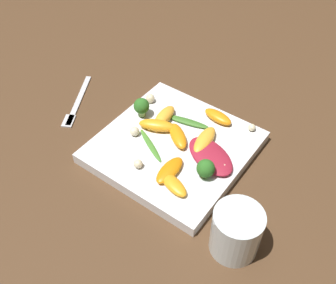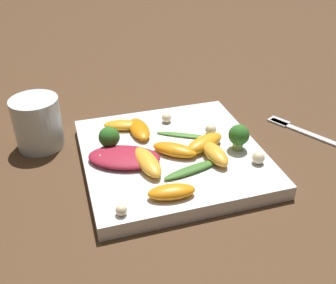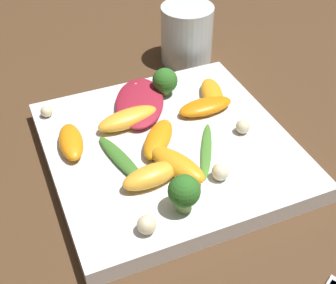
# 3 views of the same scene
# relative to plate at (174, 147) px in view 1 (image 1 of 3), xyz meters

# --- Properties ---
(ground_plane) EXTENTS (2.40, 2.40, 0.00)m
(ground_plane) POSITION_rel_plate_xyz_m (0.00, 0.00, -0.01)
(ground_plane) COLOR #4C331E
(plate) EXTENTS (0.26, 0.26, 0.02)m
(plate) POSITION_rel_plate_xyz_m (0.00, 0.00, 0.00)
(plate) COLOR white
(plate) RESTS_ON ground_plane
(drinking_glass) EXTENTS (0.07, 0.07, 0.08)m
(drinking_glass) POSITION_rel_plate_xyz_m (0.11, 0.19, 0.03)
(drinking_glass) COLOR silver
(drinking_glass) RESTS_ON ground_plane
(fork) EXTENTS (0.15, 0.09, 0.01)m
(fork) POSITION_rel_plate_xyz_m (0.02, -0.24, -0.01)
(fork) COLOR silver
(fork) RESTS_ON ground_plane
(radicchio_leaf_0) EXTENTS (0.09, 0.12, 0.01)m
(radicchio_leaf_0) POSITION_rel_plate_xyz_m (-0.01, 0.07, 0.02)
(radicchio_leaf_0) COLOR maroon
(radicchio_leaf_0) RESTS_ON plate
(orange_segment_0) EXTENTS (0.06, 0.03, 0.02)m
(orange_segment_0) POSITION_rel_plate_xyz_m (-0.04, -0.05, 0.02)
(orange_segment_0) COLOR #FCAD33
(orange_segment_0) RESTS_ON plate
(orange_segment_1) EXTENTS (0.06, 0.07, 0.02)m
(orange_segment_1) POSITION_rel_plate_xyz_m (-0.01, -0.00, 0.02)
(orange_segment_1) COLOR orange
(orange_segment_1) RESTS_ON plate
(orange_segment_2) EXTENTS (0.08, 0.04, 0.02)m
(orange_segment_2) POSITION_rel_plate_xyz_m (-0.03, 0.05, 0.02)
(orange_segment_2) COLOR #FCAD33
(orange_segment_2) RESTS_ON plate
(orange_segment_3) EXTENTS (0.05, 0.08, 0.02)m
(orange_segment_3) POSITION_rel_plate_xyz_m (-0.01, -0.05, 0.02)
(orange_segment_3) COLOR orange
(orange_segment_3) RESTS_ON plate
(orange_segment_4) EXTENTS (0.03, 0.06, 0.02)m
(orange_segment_4) POSITION_rel_plate_xyz_m (-0.10, 0.03, 0.02)
(orange_segment_4) COLOR orange
(orange_segment_4) RESTS_ON plate
(orange_segment_5) EXTENTS (0.07, 0.03, 0.01)m
(orange_segment_5) POSITION_rel_plate_xyz_m (0.06, 0.04, 0.02)
(orange_segment_5) COLOR orange
(orange_segment_5) RESTS_ON plate
(orange_segment_6) EXTENTS (0.04, 0.07, 0.01)m
(orange_segment_6) POSITION_rel_plate_xyz_m (0.08, 0.06, 0.02)
(orange_segment_6) COLOR orange
(orange_segment_6) RESTS_ON plate
(broccoli_floret_0) EXTENTS (0.03, 0.03, 0.04)m
(broccoli_floret_0) POSITION_rel_plate_xyz_m (0.03, 0.09, 0.03)
(broccoli_floret_0) COLOR #84AD5B
(broccoli_floret_0) RESTS_ON plate
(broccoli_floret_1) EXTENTS (0.03, 0.03, 0.04)m
(broccoli_floret_1) POSITION_rel_plate_xyz_m (-0.03, -0.10, 0.03)
(broccoli_floret_1) COLOR #7A9E51
(broccoli_floret_1) RESTS_ON plate
(arugula_sprig_0) EXTENTS (0.04, 0.09, 0.01)m
(arugula_sprig_0) POSITION_rel_plate_xyz_m (-0.06, -0.01, 0.01)
(arugula_sprig_0) COLOR #3D7528
(arugula_sprig_0) RESTS_ON plate
(arugula_sprig_1) EXTENTS (0.05, 0.09, 0.00)m
(arugula_sprig_1) POSITION_rel_plate_xyz_m (0.03, -0.03, 0.01)
(arugula_sprig_1) COLOR #47842D
(arugula_sprig_1) RESTS_ON plate
(macadamia_nut_0) EXTENTS (0.02, 0.02, 0.02)m
(macadamia_nut_0) POSITION_rel_plate_xyz_m (0.03, -0.07, 0.02)
(macadamia_nut_0) COLOR beige
(macadamia_nut_0) RESTS_ON plate
(macadamia_nut_1) EXTENTS (0.01, 0.01, 0.01)m
(macadamia_nut_1) POSITION_rel_plate_xyz_m (0.00, 0.11, 0.02)
(macadamia_nut_1) COLOR beige
(macadamia_nut_1) RESTS_ON plate
(macadamia_nut_2) EXTENTS (0.01, 0.01, 0.01)m
(macadamia_nut_2) POSITION_rel_plate_xyz_m (-0.11, 0.10, 0.02)
(macadamia_nut_2) COLOR beige
(macadamia_nut_2) RESTS_ON plate
(macadamia_nut_3) EXTENTS (0.02, 0.02, 0.02)m
(macadamia_nut_3) POSITION_rel_plate_xyz_m (0.08, -0.02, 0.02)
(macadamia_nut_3) COLOR beige
(macadamia_nut_3) RESTS_ON plate
(macadamia_nut_4) EXTENTS (0.02, 0.02, 0.02)m
(macadamia_nut_4) POSITION_rel_plate_xyz_m (-0.07, -0.11, 0.02)
(macadamia_nut_4) COLOR beige
(macadamia_nut_4) RESTS_ON plate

